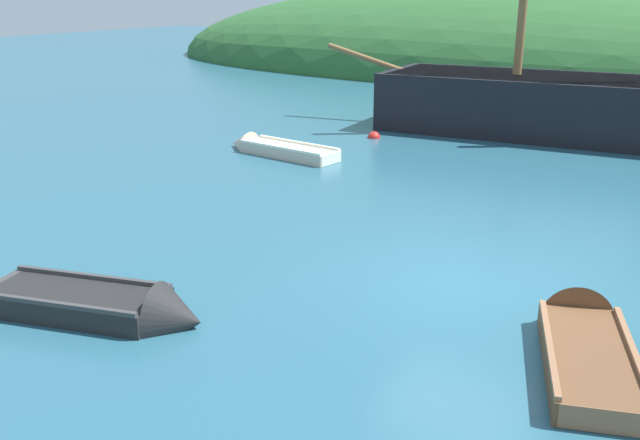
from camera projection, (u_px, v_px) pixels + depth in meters
name	position (u px, v px, depth m)	size (l,w,h in m)	color
ground_plane	(462.00, 281.00, 11.58)	(120.00, 120.00, 0.00)	#285B70
shore_hill	(538.00, 68.00, 42.17)	(51.82, 22.76, 10.23)	#2D602D
sailing_ship	(594.00, 116.00, 22.34)	(16.10, 4.87, 11.16)	black
rowboat_far	(108.00, 309.00, 10.30)	(3.59, 1.92, 1.04)	black
rowboat_portside	(274.00, 150.00, 20.42)	(3.92, 1.41, 0.88)	beige
rowboat_outer_right	(583.00, 345.00, 9.31)	(2.01, 3.44, 1.03)	brown
buoy_red	(374.00, 138.00, 22.63)	(0.42, 0.42, 0.42)	red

